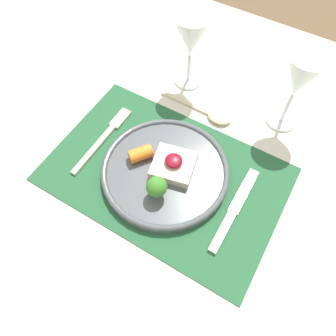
# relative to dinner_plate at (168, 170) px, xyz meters

# --- Properties ---
(ground_plane) EXTENTS (8.00, 8.00, 0.00)m
(ground_plane) POSITION_rel_dinner_plate_xyz_m (-0.00, -0.00, -0.80)
(ground_plane) COLOR brown
(dining_table) EXTENTS (1.60, 1.19, 0.78)m
(dining_table) POSITION_rel_dinner_plate_xyz_m (-0.00, -0.00, -0.09)
(dining_table) COLOR beige
(dining_table) RESTS_ON ground_plane
(placemat) EXTENTS (0.48, 0.31, 0.00)m
(placemat) POSITION_rel_dinner_plate_xyz_m (-0.00, -0.00, -0.02)
(placemat) COLOR #235633
(placemat) RESTS_ON dining_table
(dinner_plate) EXTENTS (0.26, 0.26, 0.07)m
(dinner_plate) POSITION_rel_dinner_plate_xyz_m (0.00, 0.00, 0.00)
(dinner_plate) COLOR #4C5156
(dinner_plate) RESTS_ON placemat
(fork) EXTENTS (0.02, 0.20, 0.01)m
(fork) POSITION_rel_dinner_plate_xyz_m (-0.17, 0.01, -0.01)
(fork) COLOR beige
(fork) RESTS_ON placemat
(knife) EXTENTS (0.02, 0.20, 0.01)m
(knife) POSITION_rel_dinner_plate_xyz_m (0.15, -0.02, -0.01)
(knife) COLOR beige
(knife) RESTS_ON placemat
(spoon) EXTENTS (0.18, 0.05, 0.02)m
(spoon) POSITION_rel_dinner_plate_xyz_m (0.01, 0.19, -0.01)
(spoon) COLOR beige
(spoon) RESTS_ON dining_table
(wine_glass_near) EXTENTS (0.09, 0.09, 0.19)m
(wine_glass_near) POSITION_rel_dinner_plate_xyz_m (0.15, 0.25, 0.12)
(wine_glass_near) COLOR white
(wine_glass_near) RESTS_ON dining_table
(wine_glass_far) EXTENTS (0.09, 0.09, 0.18)m
(wine_glass_far) POSITION_rel_dinner_plate_xyz_m (-0.09, 0.26, 0.11)
(wine_glass_far) COLOR white
(wine_glass_far) RESTS_ON dining_table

